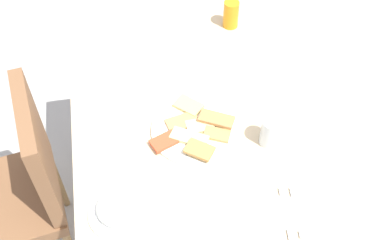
# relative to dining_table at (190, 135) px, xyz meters

# --- Properties ---
(ground_plane) EXTENTS (6.00, 6.00, 0.00)m
(ground_plane) POSITION_rel_dining_table_xyz_m (0.00, 0.00, -0.66)
(ground_plane) COLOR #ACABA6
(dining_table) EXTENTS (1.21, 0.85, 0.74)m
(dining_table) POSITION_rel_dining_table_xyz_m (0.00, 0.00, 0.00)
(dining_table) COLOR beige
(dining_table) RESTS_ON ground_plane
(dining_chair) EXTENTS (0.48, 0.49, 0.92)m
(dining_chair) POSITION_rel_dining_table_xyz_m (-0.00, 0.66, -0.14)
(dining_chair) COLOR brown
(dining_chair) RESTS_ON ground_plane
(pide_platter) EXTENTS (0.33, 0.33, 0.04)m
(pide_platter) POSITION_rel_dining_table_xyz_m (-0.05, -0.01, 0.09)
(pide_platter) COLOR white
(pide_platter) RESTS_ON dining_table
(salad_plate_greens) EXTENTS (0.20, 0.20, 0.07)m
(salad_plate_greens) POSITION_rel_dining_table_xyz_m (-0.33, 0.28, 0.10)
(salad_plate_greens) COLOR white
(salad_plate_greens) RESTS_ON dining_table
(soda_can) EXTENTS (0.09, 0.09, 0.12)m
(soda_can) POSITION_rel_dining_table_xyz_m (0.51, -0.27, 0.14)
(soda_can) COLOR orange
(soda_can) RESTS_ON dining_table
(drinking_glass) EXTENTS (0.07, 0.07, 0.11)m
(drinking_glass) POSITION_rel_dining_table_xyz_m (-0.14, -0.26, 0.14)
(drinking_glass) COLOR silver
(drinking_glass) RESTS_ON dining_table
(paper_napkin) EXTENTS (0.15, 0.15, 0.00)m
(paper_napkin) POSITION_rel_dining_table_xyz_m (-0.43, -0.25, 0.08)
(paper_napkin) COLOR white
(paper_napkin) RESTS_ON dining_table
(fork) EXTENTS (0.18, 0.04, 0.00)m
(fork) POSITION_rel_dining_table_xyz_m (-0.43, -0.26, 0.08)
(fork) COLOR silver
(fork) RESTS_ON paper_napkin
(spoon) EXTENTS (0.19, 0.04, 0.00)m
(spoon) POSITION_rel_dining_table_xyz_m (-0.43, -0.23, 0.08)
(spoon) COLOR silver
(spoon) RESTS_ON paper_napkin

